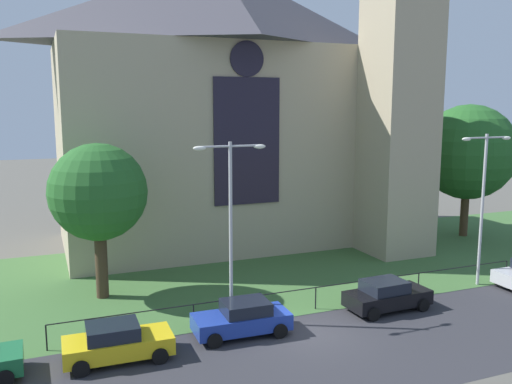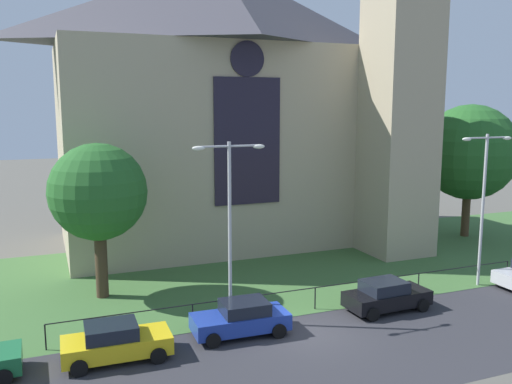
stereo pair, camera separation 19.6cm
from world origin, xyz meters
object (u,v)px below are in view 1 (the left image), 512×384
Objects in this scene: streetlamp_near at (231,210)px; parked_car_black at (387,295)px; tree_right_far at (468,152)px; parked_car_yellow at (117,342)px; tree_left_near at (98,193)px; church_building at (230,101)px; parked_car_blue at (242,318)px; streetlamp_far at (483,191)px.

parked_car_black is at bearing -9.72° from streetlamp_near.
tree_right_far reaches higher than parked_car_black.
tree_left_near is at bearing 89.30° from parked_car_yellow.
streetlamp_near is at bearing 168.18° from parked_car_black.
parked_car_blue is (-5.20, -16.33, -9.53)m from church_building.
tree_left_near is 1.90× the size of parked_car_blue.
church_building is at bearing 41.49° from tree_left_near.
parked_car_yellow is 13.05m from parked_car_black.
streetlamp_far is at bearing 8.43° from parked_car_black.
streetlamp_near reaches higher than parked_car_yellow.
tree_right_far is at bearing 23.61° from parked_car_yellow.
church_building is 3.21× the size of tree_left_near.
tree_left_near is 20.61m from streetlamp_far.
church_building is 18.39m from tree_right_far.
tree_right_far reaches higher than parked_car_blue.
parked_car_yellow is (-10.63, -16.78, -9.53)m from church_building.
parked_car_blue and parked_car_black have the same top height.
streetlamp_far is 1.98× the size of parked_car_black.
church_building reaches higher than parked_car_yellow.
parked_car_yellow is at bearing -122.36° from church_building.
parked_car_blue is (0.02, -1.39, -4.57)m from streetlamp_near.
streetlamp_far is at bearing 6.66° from parked_car_yellow.
parked_car_blue is at bearing -107.65° from church_building.
church_building is 18.34m from streetlamp_far.
parked_car_blue is at bearing -54.35° from tree_left_near.
church_building is at bearing 96.34° from parked_car_black.
tree_right_far is 24.31m from streetlamp_near.
streetlamp_near is 8.99m from parked_car_black.
tree_right_far is 2.36× the size of parked_car_blue.
streetlamp_near is 4.78m from parked_car_blue.
church_building is 6.10× the size of parked_car_blue.
parked_car_yellow and parked_car_blue have the same top height.
parked_car_yellow and parked_car_black have the same top height.
parked_car_blue is (-22.34, -10.88, -5.72)m from tree_right_far.
church_building is 3.08× the size of streetlamp_far.
parked_car_black is at bearing 3.76° from parked_car_yellow.
parked_car_black is (12.75, -7.09, -4.81)m from tree_left_near.
streetlamp_near is (-22.36, -9.48, -1.15)m from tree_right_far.
tree_left_near is 0.80× the size of tree_right_far.
parked_car_yellow is (-20.07, -1.84, -4.61)m from streetlamp_far.
tree_left_near is at bearing -172.34° from tree_right_far.
streetlamp_far reaches higher than tree_left_near.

